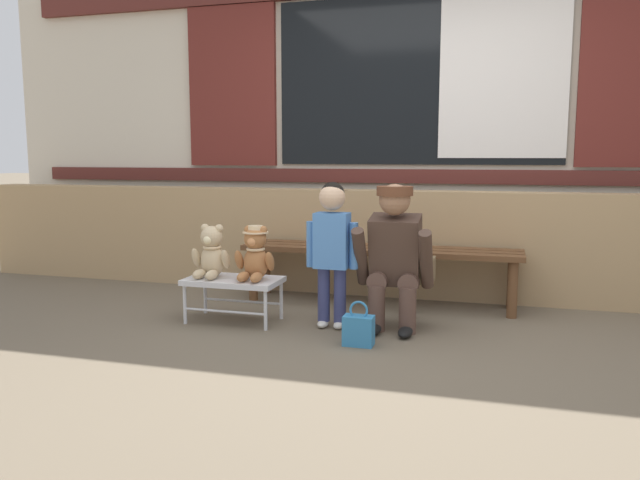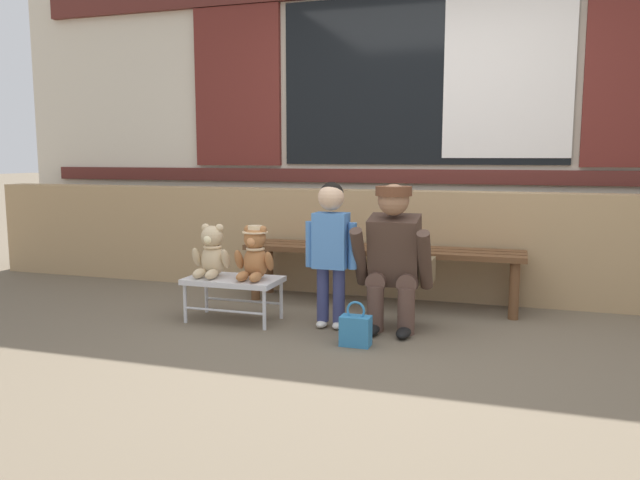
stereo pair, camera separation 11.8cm
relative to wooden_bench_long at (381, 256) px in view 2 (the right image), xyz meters
name	(u,v)px [view 2 (the right image)]	position (x,y,z in m)	size (l,w,h in m)	color
ground_plane	(367,347)	(0.16, -1.06, -0.37)	(60.00, 60.00, 0.00)	brown
brick_low_wall	(410,244)	(0.16, 0.37, 0.05)	(7.84, 0.25, 0.85)	tan
shop_facade	(423,82)	(0.16, 0.88, 1.37)	(8.00, 0.26, 3.48)	beige
wooden_bench_long	(381,256)	(0.00, 0.00, 0.00)	(2.10, 0.40, 0.44)	brown
small_display_bench	(233,283)	(-0.86, -0.77, -0.11)	(0.64, 0.36, 0.30)	silver
teddy_bear_plain	(212,253)	(-1.02, -0.76, 0.09)	(0.28, 0.26, 0.36)	#CCB289
teddy_bear_with_hat	(255,254)	(-0.70, -0.76, 0.10)	(0.28, 0.27, 0.36)	#A86B3D
child_standing	(331,239)	(-0.17, -0.72, 0.22)	(0.35, 0.18, 0.96)	navy
adult_crouching	(395,257)	(0.23, -0.64, 0.11)	(0.50, 0.49, 0.95)	brown
handbag_on_ground	(356,330)	(0.08, -1.06, -0.28)	(0.18, 0.11, 0.27)	teal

